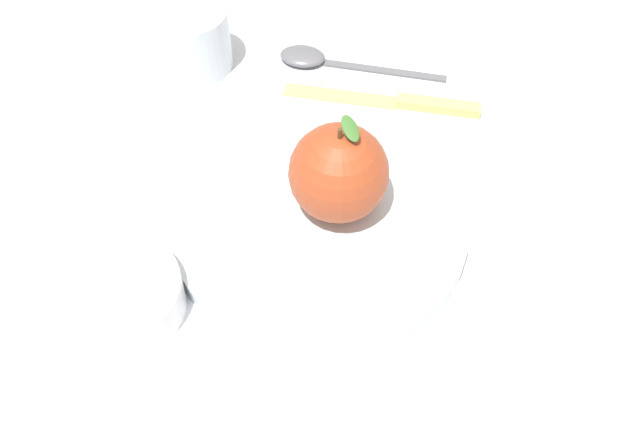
{
  "coord_description": "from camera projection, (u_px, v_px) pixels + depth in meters",
  "views": [
    {
      "loc": [
        -0.14,
        -0.37,
        0.49
      ],
      "look_at": [
        -0.03,
        -0.02,
        0.02
      ],
      "focal_mm": 39.76,
      "sensor_mm": 36.0,
      "label": 1
    }
  ],
  "objects": [
    {
      "name": "spoon",
      "position": [
        321.0,
        59.0,
        0.74
      ],
      "size": [
        0.16,
        0.11,
        0.01
      ],
      "color": "#59595E",
      "rests_on": "ground_plane"
    },
    {
      "name": "cup",
      "position": [
        194.0,
        36.0,
        0.72
      ],
      "size": [
        0.07,
        0.07,
        0.07
      ],
      "color": "silver",
      "rests_on": "ground_plane"
    },
    {
      "name": "ground_plane",
      "position": [
        341.0,
        202.0,
        0.63
      ],
      "size": [
        2.4,
        2.4,
        0.0
      ],
      "primitive_type": "plane",
      "color": "silver"
    },
    {
      "name": "knife",
      "position": [
        400.0,
        102.0,
        0.71
      ],
      "size": [
        0.18,
        0.11,
        0.01
      ],
      "color": "#D8B766",
      "rests_on": "ground_plane"
    },
    {
      "name": "dinner_plate",
      "position": [
        320.0,
        221.0,
        0.61
      ],
      "size": [
        0.25,
        0.25,
        0.02
      ],
      "color": "silver",
      "rests_on": "ground_plane"
    },
    {
      "name": "side_bowl",
      "position": [
        118.0,
        295.0,
        0.55
      ],
      "size": [
        0.1,
        0.1,
        0.03
      ],
      "color": "white",
      "rests_on": "ground_plane"
    },
    {
      "name": "apple",
      "position": [
        339.0,
        173.0,
        0.58
      ],
      "size": [
        0.08,
        0.08,
        0.1
      ],
      "color": "#9E3D1E",
      "rests_on": "dinner_plate"
    }
  ]
}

